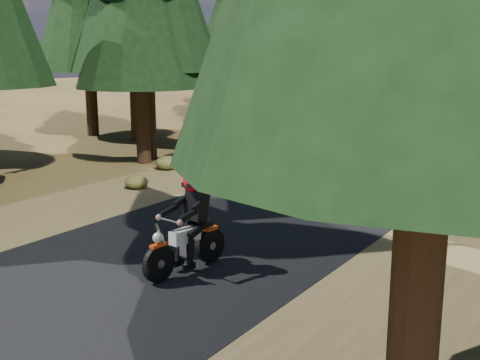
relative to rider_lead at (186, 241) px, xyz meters
name	(u,v)px	position (x,y,z in m)	size (l,w,h in m)	color
ground	(200,244)	(-0.78, 1.43, -0.61)	(120.00, 120.00, 0.00)	#483019
road	(310,196)	(-0.78, 6.43, -0.60)	(6.00, 100.00, 0.01)	black
shoulder_l	(181,177)	(-5.38, 6.43, -0.60)	(3.20, 100.00, 0.01)	brown
understory_shrubs	(403,173)	(0.76, 9.60, -0.33)	(14.36, 27.03, 0.65)	#474C1E
rider_lead	(186,241)	(0.00, 0.00, 0.00)	(0.84, 2.08, 1.80)	white
rider_follow	(272,166)	(-2.52, 7.28, -0.08)	(1.07, 1.81, 1.55)	#A00A11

